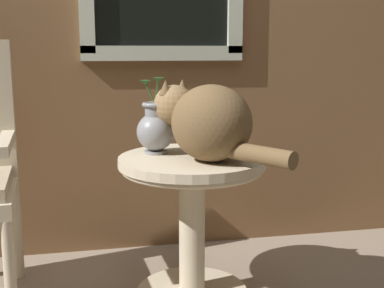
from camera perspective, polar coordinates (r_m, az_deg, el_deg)
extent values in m
cube|color=beige|center=(2.43, -3.29, 10.29)|extent=(0.78, 0.03, 0.07)
cylinder|color=beige|center=(2.02, 0.00, -9.69)|extent=(0.10, 0.10, 0.52)
cylinder|color=beige|center=(1.94, 0.00, -1.96)|extent=(0.57, 0.57, 0.03)
torus|color=beige|center=(1.94, 0.00, -2.75)|extent=(0.55, 0.55, 0.02)
cylinder|color=beige|center=(1.96, -20.01, -13.76)|extent=(0.04, 0.04, 0.41)
cylinder|color=beige|center=(2.35, -19.32, -9.60)|extent=(0.04, 0.04, 0.41)
cube|color=beige|center=(2.03, -20.49, 0.18)|extent=(0.08, 0.43, 0.04)
ellipsoid|color=brown|center=(1.83, 2.27, 2.37)|extent=(0.41, 0.42, 0.28)
sphere|color=olive|center=(1.97, -2.04, 4.40)|extent=(0.16, 0.16, 0.16)
cone|color=brown|center=(1.99, -1.10, 6.61)|extent=(0.05, 0.05, 0.06)
cone|color=brown|center=(1.93, -3.03, 6.46)|extent=(0.05, 0.05, 0.06)
cylinder|color=brown|center=(1.71, 7.58, -1.21)|extent=(0.21, 0.27, 0.06)
cylinder|color=gray|center=(2.00, -4.14, -0.90)|extent=(0.09, 0.09, 0.01)
ellipsoid|color=gray|center=(1.99, -4.18, 1.39)|extent=(0.15, 0.15, 0.15)
cylinder|color=gray|center=(1.97, -4.21, 3.76)|extent=(0.08, 0.08, 0.05)
torus|color=gray|center=(1.97, -4.22, 4.50)|extent=(0.10, 0.10, 0.02)
cylinder|color=#2D662D|center=(1.96, -4.05, 5.90)|extent=(0.02, 0.02, 0.10)
cone|color=#2D662D|center=(1.95, -3.87, 7.32)|extent=(0.04, 0.04, 0.02)
cylinder|color=#2D662D|center=(1.97, -4.78, 5.74)|extent=(0.04, 0.01, 0.09)
cone|color=#2D662D|center=(1.96, -5.34, 6.99)|extent=(0.04, 0.04, 0.02)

